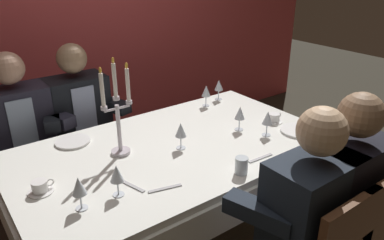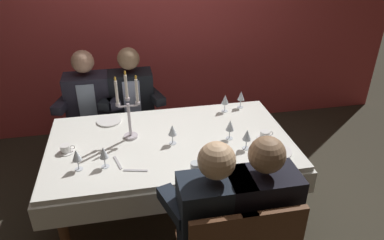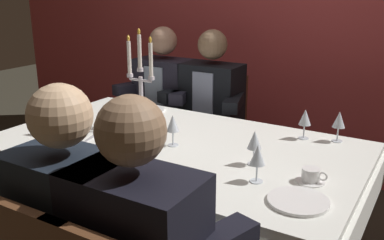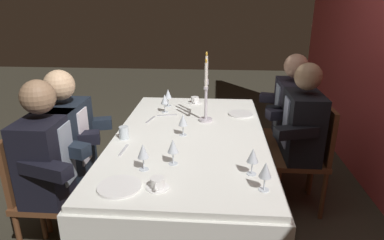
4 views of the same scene
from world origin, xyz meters
name	(u,v)px [view 2 (image 2 of 4)]	position (x,y,z in m)	size (l,w,h in m)	color
ground_plane	(173,211)	(0.00, 0.00, 0.00)	(12.00, 12.00, 0.00)	#343025
back_wall	(147,16)	(0.00, 1.66, 1.35)	(6.00, 0.12, 2.70)	#BE4041
dining_table	(171,153)	(0.00, 0.00, 0.62)	(1.94, 1.14, 0.74)	white
candelabra	(129,112)	(-0.30, 0.11, 0.97)	(0.19, 0.11, 0.57)	silver
dinner_plate_0	(276,151)	(0.76, -0.32, 0.75)	(0.24, 0.24, 0.01)	white
dinner_plate_1	(109,121)	(-0.48, 0.41, 0.75)	(0.21, 0.21, 0.01)	white
wine_glass_0	(104,153)	(-0.50, -0.26, 0.86)	(0.07, 0.07, 0.16)	silver
wine_glass_1	(241,96)	(0.73, 0.45, 0.86)	(0.07, 0.07, 0.16)	silver
wine_glass_2	(77,155)	(-0.68, -0.26, 0.86)	(0.07, 0.07, 0.16)	silver
wine_glass_3	(172,130)	(0.01, -0.05, 0.86)	(0.07, 0.07, 0.16)	silver
wine_glass_4	(230,126)	(0.47, -0.06, 0.85)	(0.07, 0.07, 0.16)	silver
wine_glass_5	(225,100)	(0.56, 0.40, 0.86)	(0.07, 0.07, 0.16)	silver
wine_glass_6	(247,135)	(0.55, -0.23, 0.85)	(0.07, 0.07, 0.16)	silver
water_tumbler_0	(195,168)	(0.11, -0.46, 0.79)	(0.07, 0.07, 0.09)	silver
coffee_cup_0	(66,149)	(-0.79, -0.01, 0.77)	(0.13, 0.12, 0.06)	white
coffee_cup_1	(265,135)	(0.75, -0.11, 0.77)	(0.13, 0.12, 0.06)	white
spoon_0	(221,166)	(0.30, -0.42, 0.74)	(0.17, 0.02, 0.01)	#B7B7BC
fork_1	(118,163)	(-0.41, -0.23, 0.74)	(0.17, 0.02, 0.01)	#B7B7BC
spoon_2	(136,170)	(-0.29, -0.35, 0.74)	(0.17, 0.02, 0.01)	#B7B7BC
seated_diner_0	(89,101)	(-0.68, 0.89, 0.74)	(0.63, 0.48, 1.24)	brown
seated_diner_1	(132,97)	(-0.26, 0.89, 0.74)	(0.63, 0.48, 1.24)	brown
seated_diner_2	(215,217)	(0.14, -0.89, 0.74)	(0.63, 0.48, 1.24)	brown
seated_diner_3	(261,210)	(0.42, -0.89, 0.74)	(0.63, 0.48, 1.24)	brown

